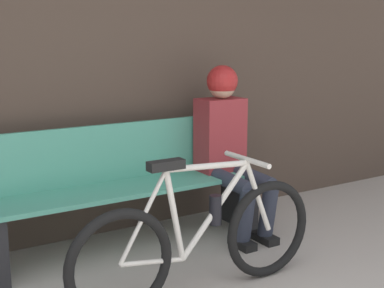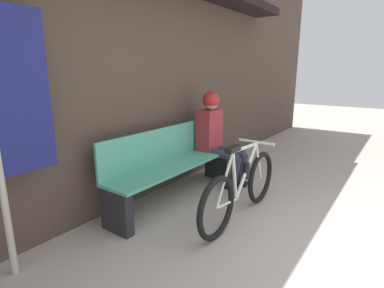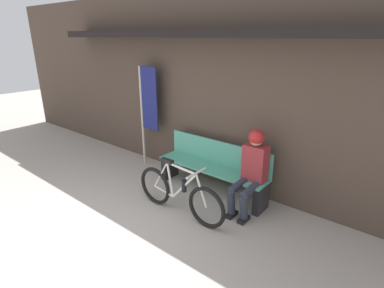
# 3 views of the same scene
# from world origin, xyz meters

# --- Properties ---
(storefront_wall) EXTENTS (12.00, 0.56, 3.20)m
(storefront_wall) POSITION_xyz_m (0.00, 2.80, 1.66)
(storefront_wall) COLOR #4C3D33
(storefront_wall) RESTS_ON ground_plane
(park_bench_near) EXTENTS (1.93, 0.42, 0.85)m
(park_bench_near) POSITION_xyz_m (0.45, 2.42, 0.41)
(park_bench_near) COLOR #51A88E
(park_bench_near) RESTS_ON ground_plane
(bicycle) EXTENTS (1.58, 0.40, 0.82)m
(bicycle) POSITION_xyz_m (0.48, 1.54, 0.33)
(bicycle) COLOR black
(bicycle) RESTS_ON ground_plane
(person_seated) EXTENTS (0.34, 0.65, 1.24)m
(person_seated) POSITION_xyz_m (1.21, 2.30, 0.71)
(person_seated) COLOR #2D3342
(person_seated) RESTS_ON ground_plane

